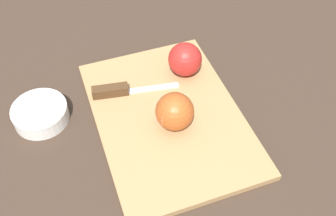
{
  "coord_description": "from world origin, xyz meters",
  "views": [
    {
      "loc": [
        -0.45,
        0.24,
        0.62
      ],
      "look_at": [
        0.0,
        0.0,
        0.03
      ],
      "focal_mm": 42.0,
      "sensor_mm": 36.0,
      "label": 1
    }
  ],
  "objects_px": {
    "apple_half_right": "(185,59)",
    "bowl": "(40,113)",
    "apple_half_left": "(176,111)",
    "knife": "(115,91)"
  },
  "relations": [
    {
      "from": "apple_half_left",
      "to": "knife",
      "type": "height_order",
      "value": "apple_half_left"
    },
    {
      "from": "apple_half_right",
      "to": "apple_half_left",
      "type": "bearing_deg",
      "value": -52.55
    },
    {
      "from": "apple_half_left",
      "to": "apple_half_right",
      "type": "relative_size",
      "value": 1.02
    },
    {
      "from": "apple_half_right",
      "to": "bowl",
      "type": "bearing_deg",
      "value": -111.05
    },
    {
      "from": "bowl",
      "to": "apple_half_left",
      "type": "bearing_deg",
      "value": -122.66
    },
    {
      "from": "apple_half_right",
      "to": "knife",
      "type": "distance_m",
      "value": 0.16
    },
    {
      "from": "knife",
      "to": "bowl",
      "type": "bearing_deg",
      "value": -168.97
    },
    {
      "from": "apple_half_right",
      "to": "bowl",
      "type": "xyz_separation_m",
      "value": [
        0.03,
        0.32,
        -0.03
      ]
    },
    {
      "from": "knife",
      "to": "bowl",
      "type": "distance_m",
      "value": 0.16
    },
    {
      "from": "apple_half_left",
      "to": "apple_half_right",
      "type": "bearing_deg",
      "value": 135.57
    }
  ]
}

